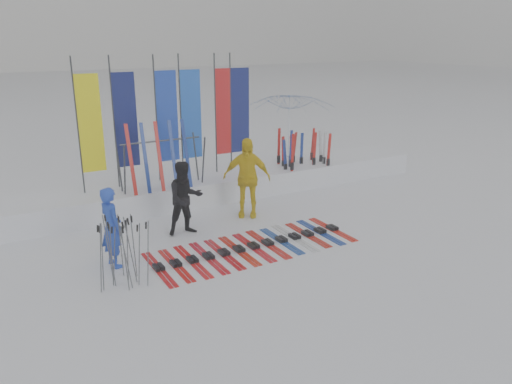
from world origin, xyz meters
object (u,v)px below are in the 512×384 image
tent_canopy (290,131)px  person_yellow (247,178)px  person_black (185,198)px  person_blue (112,227)px  ski_rack (162,157)px  ski_row (253,246)px

tent_canopy → person_yellow: bearing=-135.9°
person_black → person_yellow: bearing=14.7°
person_black → person_yellow: 1.77m
person_blue → ski_rack: size_ratio=0.77×
person_black → ski_rack: (0.11, 1.75, 0.56)m
tent_canopy → person_blue: bearing=-147.2°
tent_canopy → ski_row: size_ratio=0.66×
person_black → ski_row: bearing=-54.6°
person_blue → person_black: (1.82, 0.83, 0.04)m
person_yellow → tent_canopy: tent_canopy is taller
person_black → ski_rack: ski_rack is taller
person_yellow → ski_row: size_ratio=0.45×
person_yellow → ski_row: person_yellow is taller
person_blue → person_black: size_ratio=0.95×
ski_row → person_black: bearing=122.3°
person_yellow → tent_canopy: size_ratio=0.69×
person_blue → tent_canopy: (6.95, 4.48, 0.48)m
person_yellow → tent_canopy: bearing=77.0°
person_blue → ski_row: person_blue is taller
person_yellow → ski_row: (-0.83, -1.78, -0.93)m
person_blue → person_black: bearing=-78.3°
person_yellow → ski_rack: bearing=172.1°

